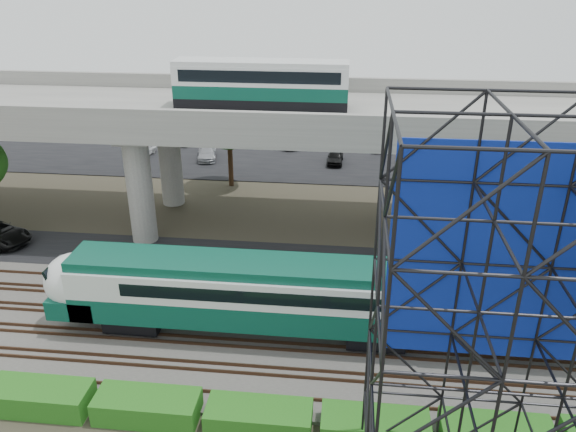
# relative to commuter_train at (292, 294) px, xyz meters

# --- Properties ---
(ground) EXTENTS (140.00, 140.00, 0.00)m
(ground) POSITION_rel_commuter_train_xyz_m (-1.81, -2.00, -2.88)
(ground) COLOR #474233
(ground) RESTS_ON ground
(ballast_bed) EXTENTS (90.00, 12.00, 0.20)m
(ballast_bed) POSITION_rel_commuter_train_xyz_m (-1.81, 0.00, -2.78)
(ballast_bed) COLOR slate
(ballast_bed) RESTS_ON ground
(service_road) EXTENTS (90.00, 5.00, 0.08)m
(service_road) POSITION_rel_commuter_train_xyz_m (-1.81, 8.50, -2.84)
(service_road) COLOR black
(service_road) RESTS_ON ground
(parking_lot) EXTENTS (90.00, 18.00, 0.08)m
(parking_lot) POSITION_rel_commuter_train_xyz_m (-1.81, 32.00, -2.84)
(parking_lot) COLOR black
(parking_lot) RESTS_ON ground
(harbor_water) EXTENTS (140.00, 40.00, 0.03)m
(harbor_water) POSITION_rel_commuter_train_xyz_m (-1.81, 54.00, -2.87)
(harbor_water) COLOR slate
(harbor_water) RESTS_ON ground
(rail_tracks) EXTENTS (90.00, 9.52, 0.16)m
(rail_tracks) POSITION_rel_commuter_train_xyz_m (-1.81, -0.00, -2.60)
(rail_tracks) COLOR #472D1E
(rail_tracks) RESTS_ON ballast_bed
(commuter_train) EXTENTS (29.30, 3.06, 4.30)m
(commuter_train) POSITION_rel_commuter_train_xyz_m (0.00, 0.00, 0.00)
(commuter_train) COLOR black
(commuter_train) RESTS_ON rail_tracks
(overpass) EXTENTS (80.00, 12.00, 12.40)m
(overpass) POSITION_rel_commuter_train_xyz_m (-1.94, 14.00, 5.33)
(overpass) COLOR #9E9B93
(overpass) RESTS_ON ground
(scaffold_tower) EXTENTS (9.36, 6.36, 15.00)m
(scaffold_tower) POSITION_rel_commuter_train_xyz_m (8.13, -9.98, 4.59)
(scaffold_tower) COLOR black
(scaffold_tower) RESTS_ON ground
(hedge_strip) EXTENTS (34.60, 1.80, 1.20)m
(hedge_strip) POSITION_rel_commuter_train_xyz_m (-0.80, -6.30, -2.32)
(hedge_strip) COLOR #185F15
(hedge_strip) RESTS_ON ground
(trees) EXTENTS (40.94, 16.94, 7.69)m
(trees) POSITION_rel_commuter_train_xyz_m (-6.48, 14.17, 2.69)
(trees) COLOR #382314
(trees) RESTS_ON ground
(parked_cars) EXTENTS (37.66, 9.58, 1.28)m
(parked_cars) POSITION_rel_commuter_train_xyz_m (-1.80, 31.51, -2.19)
(parked_cars) COLOR white
(parked_cars) RESTS_ON parking_lot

